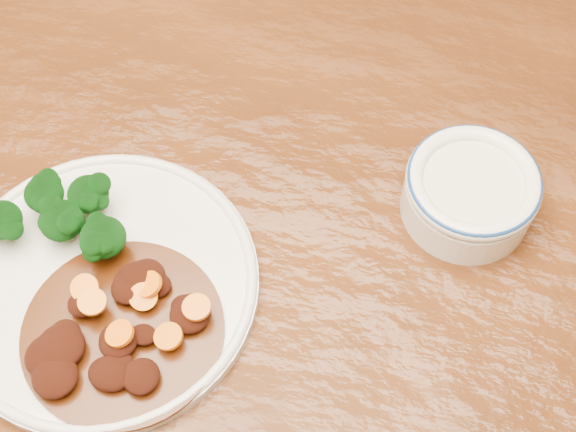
# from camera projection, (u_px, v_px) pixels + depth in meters

# --- Properties ---
(dining_table) EXTENTS (1.54, 0.96, 0.75)m
(dining_table) POSITION_uv_depth(u_px,v_px,m) (172.00, 284.00, 0.80)
(dining_table) COLOR #57290F
(dining_table) RESTS_ON ground
(dinner_plate) EXTENTS (0.27, 0.27, 0.02)m
(dinner_plate) POSITION_uv_depth(u_px,v_px,m) (103.00, 284.00, 0.70)
(dinner_plate) COLOR silver
(dinner_plate) RESTS_ON dining_table
(broccoli_florets) EXTENTS (0.13, 0.08, 0.05)m
(broccoli_florets) POSITION_uv_depth(u_px,v_px,m) (62.00, 215.00, 0.70)
(broccoli_florets) COLOR olive
(broccoli_florets) RESTS_ON dinner_plate
(mince_stew) EXTENTS (0.17, 0.17, 0.03)m
(mince_stew) POSITION_uv_depth(u_px,v_px,m) (116.00, 329.00, 0.67)
(mince_stew) COLOR #441F07
(mince_stew) RESTS_ON dinner_plate
(dip_bowl) EXTENTS (0.12, 0.12, 0.05)m
(dip_bowl) POSITION_uv_depth(u_px,v_px,m) (470.00, 192.00, 0.72)
(dip_bowl) COLOR white
(dip_bowl) RESTS_ON dining_table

